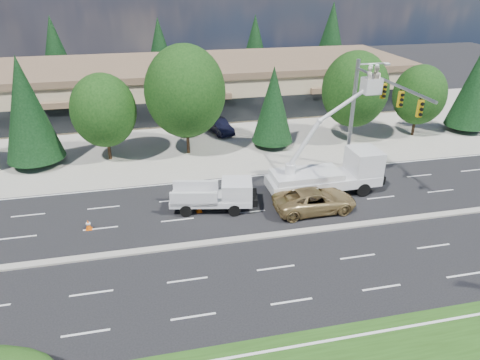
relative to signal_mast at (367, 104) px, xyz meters
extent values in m
plane|color=black|center=(-10.03, -7.04, -6.06)|extent=(140.00, 140.00, 0.00)
cube|color=gray|center=(-10.03, 12.96, -6.05)|extent=(140.00, 22.00, 0.01)
cube|color=gray|center=(-10.03, -7.04, -6.00)|extent=(120.00, 0.55, 0.12)
cube|color=tan|center=(-10.03, 22.96, -3.56)|extent=(50.00, 15.00, 5.00)
cube|color=brown|center=(-10.03, 22.96, -0.91)|extent=(50.40, 15.40, 0.70)
cube|color=black|center=(-10.03, 15.41, -4.56)|extent=(48.00, 0.12, 2.60)
cylinder|color=#332114|center=(-26.03, 7.96, -5.66)|extent=(0.26, 0.26, 0.80)
cone|color=black|center=(-26.03, 7.96, -1.05)|extent=(4.73, 4.73, 8.64)
cylinder|color=#332114|center=(-20.03, 7.96, -4.82)|extent=(0.28, 0.28, 2.48)
ellipsoid|color=black|center=(-20.03, 7.96, -1.58)|extent=(5.51, 5.51, 6.33)
cylinder|color=#332114|center=(-13.03, 7.96, -4.47)|extent=(0.28, 0.28, 3.17)
ellipsoid|color=black|center=(-13.03, 7.96, -0.33)|extent=(7.04, 7.04, 8.10)
cylinder|color=#332114|center=(-5.03, 7.96, -5.66)|extent=(0.26, 0.26, 0.80)
cone|color=black|center=(-5.03, 7.96, -1.98)|extent=(3.85, 3.85, 7.04)
cylinder|color=#332114|center=(2.97, 7.96, -4.65)|extent=(0.28, 0.28, 2.81)
ellipsoid|color=black|center=(2.97, 7.96, -0.98)|extent=(6.24, 6.24, 7.18)
cylinder|color=#332114|center=(9.97, 7.96, -4.90)|extent=(0.28, 0.28, 2.30)
ellipsoid|color=black|center=(9.97, 7.96, -1.90)|extent=(5.12, 5.12, 5.89)
cylinder|color=#332114|center=(15.97, 7.96, -5.66)|extent=(0.26, 0.26, 0.80)
cone|color=black|center=(15.97, 7.96, -1.65)|extent=(4.17, 4.17, 7.62)
cylinder|color=#332114|center=(-28.03, 34.96, -5.66)|extent=(0.26, 0.26, 0.80)
cone|color=black|center=(-28.03, 34.96, -0.70)|extent=(5.07, 5.07, 9.25)
cylinder|color=#332114|center=(-14.03, 34.96, -5.66)|extent=(0.26, 0.26, 0.80)
cone|color=black|center=(-14.03, 34.96, -0.96)|extent=(4.82, 4.82, 8.80)
cylinder|color=#332114|center=(-0.03, 34.96, -5.66)|extent=(0.26, 0.26, 0.80)
cone|color=black|center=(-0.03, 34.96, -0.90)|extent=(4.87, 4.87, 8.90)
cylinder|color=#332114|center=(11.97, 34.96, -5.66)|extent=(0.26, 0.26, 0.80)
cone|color=black|center=(11.97, 34.96, -0.06)|extent=(5.67, 5.67, 10.37)
cylinder|color=gray|center=(-0.03, 2.16, -1.56)|extent=(0.32, 0.32, 9.00)
cylinder|color=gray|center=(-0.03, -2.84, 2.24)|extent=(0.20, 10.00, 0.20)
cylinder|color=gray|center=(1.27, 2.16, 2.54)|extent=(2.60, 0.12, 0.12)
cube|color=gold|center=(-0.03, 0.16, 1.49)|extent=(0.32, 0.22, 1.05)
cube|color=gold|center=(-0.03, -2.04, 1.49)|extent=(0.32, 0.22, 1.05)
cube|color=gold|center=(-0.03, -4.24, 1.49)|extent=(0.32, 0.22, 1.05)
cube|color=gold|center=(-0.03, -6.44, 1.49)|extent=(0.32, 0.22, 1.05)
cube|color=silver|center=(-12.55, -2.84, -5.26)|extent=(5.94, 3.13, 0.42)
cube|color=silver|center=(-10.80, -3.19, -4.60)|extent=(2.42, 2.39, 1.41)
cube|color=black|center=(-10.20, -3.31, -4.41)|extent=(0.42, 1.77, 0.94)
cube|color=silver|center=(-13.49, -1.75, -4.79)|extent=(3.19, 0.90, 1.03)
cube|color=silver|center=(-13.84, -3.50, -4.79)|extent=(3.19, 0.90, 1.03)
cube|color=silver|center=(-4.01, -2.20, -5.00)|extent=(8.50, 2.69, 0.74)
cube|color=silver|center=(-0.84, -2.14, -3.89)|extent=(2.16, 2.52, 2.11)
cube|color=black|center=(-0.05, -2.12, -3.73)|extent=(0.12, 2.11, 1.27)
cube|color=silver|center=(-5.38, -2.22, -4.42)|extent=(5.12, 2.52, 0.53)
cylinder|color=silver|center=(-6.65, -2.25, -3.84)|extent=(0.74, 0.74, 0.85)
cube|color=silver|center=(-1.07, -2.14, 1.95)|extent=(1.18, 0.97, 1.14)
imported|color=beige|center=(-1.30, -2.15, 2.38)|extent=(0.45, 0.67, 1.82)
imported|color=beige|center=(-0.83, -2.14, 2.38)|extent=(0.71, 0.90, 1.82)
ellipsoid|color=white|center=(-1.30, -2.15, 3.31)|extent=(0.27, 0.27, 0.19)
ellipsoid|color=white|center=(-0.83, -2.14, 3.31)|extent=(0.27, 0.27, 0.19)
cube|color=#EE5607|center=(-20.75, -3.76, -6.04)|extent=(0.40, 0.40, 0.03)
cone|color=#EE5607|center=(-20.75, -3.76, -5.71)|extent=(0.36, 0.36, 0.70)
cylinder|color=white|center=(-20.75, -3.76, -5.64)|extent=(0.29, 0.29, 0.10)
cube|color=#EE5607|center=(-13.47, -3.07, -6.04)|extent=(0.40, 0.40, 0.03)
cone|color=#EE5607|center=(-13.47, -3.07, -5.71)|extent=(0.36, 0.36, 0.70)
cylinder|color=white|center=(-13.47, -3.07, -5.64)|extent=(0.29, 0.29, 0.10)
cube|color=#EE5607|center=(-9.99, -3.12, -6.04)|extent=(0.40, 0.40, 0.03)
cone|color=#EE5607|center=(-9.99, -3.12, -5.71)|extent=(0.36, 0.36, 0.70)
cylinder|color=white|center=(-9.99, -3.12, -5.64)|extent=(0.29, 0.29, 0.10)
imported|color=#A3874F|center=(-5.56, -4.55, -5.25)|extent=(5.85, 2.80, 1.61)
imported|color=black|center=(-12.54, 13.96, -5.28)|extent=(2.17, 4.69, 1.56)
imported|color=black|center=(-9.33, 12.76, -5.33)|extent=(2.70, 4.64, 1.45)
camera|label=1|loc=(-16.14, -28.89, 8.99)|focal=32.00mm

